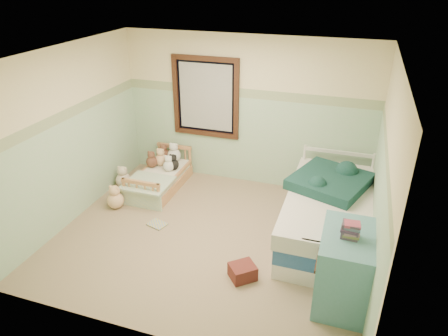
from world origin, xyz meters
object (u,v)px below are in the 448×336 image
(toddler_bed_frame, at_px, (160,183))
(red_pillow, at_px, (243,272))
(plush_floor_cream, at_px, (123,180))
(dresser, at_px, (344,268))
(floor_book, at_px, (157,224))
(twin_bed_frame, at_px, (327,230))
(plush_floor_tan, at_px, (116,200))

(toddler_bed_frame, distance_m, red_pillow, 2.61)
(plush_floor_cream, bearing_deg, toddler_bed_frame, 15.02)
(dresser, height_order, red_pillow, dresser)
(toddler_bed_frame, distance_m, floor_book, 1.13)
(twin_bed_frame, height_order, dresser, dresser)
(dresser, relative_size, red_pillow, 2.97)
(plush_floor_cream, distance_m, floor_book, 1.38)
(floor_book, bearing_deg, dresser, 2.27)
(plush_floor_tan, xyz_separation_m, red_pillow, (2.33, -0.93, -0.04))
(toddler_bed_frame, bearing_deg, plush_floor_tan, -115.16)
(plush_floor_cream, bearing_deg, twin_bed_frame, -6.35)
(plush_floor_tan, relative_size, twin_bed_frame, 0.12)
(plush_floor_cream, height_order, plush_floor_tan, same)
(toddler_bed_frame, distance_m, plush_floor_cream, 0.63)
(red_pillow, xyz_separation_m, floor_book, (-1.50, 0.69, -0.08))
(toddler_bed_frame, relative_size, floor_book, 5.05)
(dresser, bearing_deg, floor_book, 165.59)
(plush_floor_cream, bearing_deg, dresser, -22.63)
(plush_floor_cream, height_order, twin_bed_frame, plush_floor_cream)
(plush_floor_cream, xyz_separation_m, red_pillow, (2.57, -1.56, -0.04))
(plush_floor_tan, bearing_deg, dresser, -14.79)
(toddler_bed_frame, relative_size, red_pillow, 4.45)
(red_pillow, bearing_deg, dresser, 0.60)
(toddler_bed_frame, height_order, plush_floor_tan, plush_floor_tan)
(toddler_bed_frame, bearing_deg, red_pillow, -41.35)
(toddler_bed_frame, bearing_deg, dresser, -28.87)
(toddler_bed_frame, height_order, twin_bed_frame, twin_bed_frame)
(toddler_bed_frame, xyz_separation_m, twin_bed_frame, (2.84, -0.55, 0.03))
(plush_floor_tan, xyz_separation_m, twin_bed_frame, (3.21, 0.25, -0.02))
(twin_bed_frame, distance_m, red_pillow, 1.47)
(plush_floor_cream, height_order, dresser, dresser)
(toddler_bed_frame, height_order, red_pillow, red_pillow)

